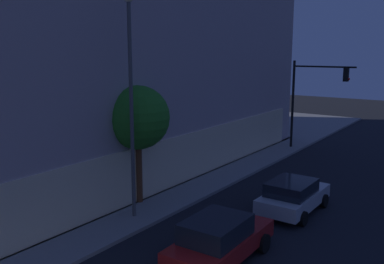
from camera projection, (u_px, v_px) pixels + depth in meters
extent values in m
cube|color=#4C4C51|center=(31.00, 155.00, 29.21)|extent=(31.37, 24.77, 0.15)
cube|color=#F8E1B2|center=(169.00, 162.00, 22.18)|extent=(27.87, 0.60, 2.58)
cube|color=#B29F9F|center=(25.00, 70.00, 28.13)|extent=(30.97, 24.37, 11.38)
cylinder|color=black|center=(293.00, 104.00, 30.93)|extent=(0.18, 0.18, 6.28)
cylinder|color=black|center=(324.00, 67.00, 29.22)|extent=(0.16, 4.28, 0.12)
cube|color=black|center=(346.00, 75.00, 28.48)|extent=(0.32, 0.32, 0.90)
sphere|color=red|center=(349.00, 79.00, 28.43)|extent=(0.18, 0.18, 0.18)
cylinder|color=#4F4F4F|center=(132.00, 113.00, 17.50)|extent=(0.16, 0.16, 8.89)
cylinder|color=brown|center=(139.00, 172.00, 19.78)|extent=(0.28, 0.28, 2.83)
sphere|color=#287720|center=(138.00, 117.00, 19.29)|extent=(2.91, 2.91, 2.91)
cube|color=maroon|center=(221.00, 243.00, 14.57)|extent=(4.57, 1.97, 0.61)
cube|color=black|center=(216.00, 229.00, 14.17)|extent=(2.35, 1.74, 0.69)
cube|color=#F9F4CC|center=(237.00, 219.00, 16.69)|extent=(0.12, 0.20, 0.12)
cube|color=#F9F4CC|center=(264.00, 225.00, 16.07)|extent=(0.12, 0.20, 0.12)
cylinder|color=black|center=(218.00, 231.00, 16.30)|extent=(0.70, 0.25, 0.69)
cylinder|color=black|center=(264.00, 243.00, 15.25)|extent=(0.70, 0.25, 0.69)
cylinder|color=black|center=(174.00, 260.00, 14.01)|extent=(0.70, 0.25, 0.69)
cube|color=#B7BABF|center=(294.00, 198.00, 19.12)|extent=(4.21, 1.94, 0.61)
cube|color=black|center=(291.00, 187.00, 18.76)|extent=(2.27, 1.73, 0.57)
cube|color=#F9F4CC|center=(299.00, 184.00, 21.08)|extent=(0.12, 0.20, 0.12)
cube|color=#F9F4CC|center=(322.00, 189.00, 20.43)|extent=(0.12, 0.20, 0.12)
cylinder|color=black|center=(285.00, 193.00, 20.76)|extent=(0.62, 0.24, 0.62)
cylinder|color=black|center=(324.00, 201.00, 19.67)|extent=(0.62, 0.24, 0.62)
cylinder|color=black|center=(261.00, 209.00, 18.68)|extent=(0.62, 0.24, 0.62)
cylinder|color=black|center=(303.00, 219.00, 17.59)|extent=(0.62, 0.24, 0.62)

